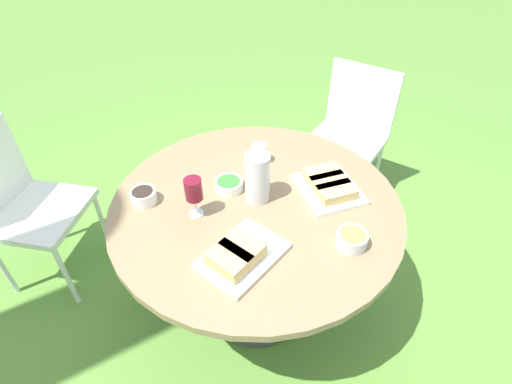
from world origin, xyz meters
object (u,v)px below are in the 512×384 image
at_px(chair_far_back, 351,127).
at_px(water_pitcher, 257,178).
at_px(chair_near_left, 21,200).
at_px(wine_glass, 194,190).
at_px(dining_table, 256,221).

relative_size(chair_far_back, water_pitcher, 3.92).
bearing_deg(chair_near_left, wine_glass, -145.28).
xyz_separation_m(chair_near_left, water_pitcher, (-0.88, -0.82, 0.30)).
bearing_deg(chair_far_back, dining_table, 108.81).
bearing_deg(water_pitcher, wine_glass, 74.14).
distance_m(chair_near_left, water_pitcher, 1.25).
distance_m(chair_far_back, wine_glass, 1.35).
bearing_deg(chair_far_back, water_pitcher, 108.17).
xyz_separation_m(dining_table, water_pitcher, (0.02, -0.02, 0.23)).
height_order(chair_near_left, chair_far_back, same).
distance_m(dining_table, water_pitcher, 0.23).
xyz_separation_m(water_pitcher, wine_glass, (0.07, 0.26, 0.02)).
relative_size(dining_table, chair_near_left, 1.42).
bearing_deg(dining_table, chair_far_back, -71.19).
relative_size(chair_near_left, wine_glass, 4.86).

